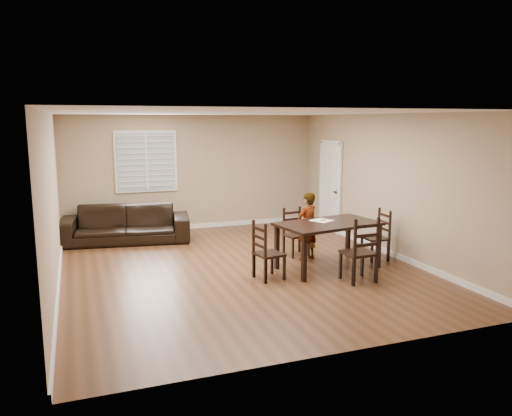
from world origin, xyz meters
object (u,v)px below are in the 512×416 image
Objects in this scene: dining_table at (328,227)px; child at (307,226)px; chair_far at (363,253)px; chair_near at (293,233)px; donut at (323,219)px; chair_right at (381,237)px; sofa at (126,224)px; chair_left at (263,254)px.

child is (-0.10, 0.63, -0.10)m from dining_table.
child reaches higher than chair_far.
chair_near is (-0.18, 1.08, -0.32)m from dining_table.
child is at bearing 102.28° from donut.
chair_right reaches higher than dining_table.
dining_table is at bearing -88.20° from chair_near.
donut is at bearing -84.45° from chair_far.
chair_near reaches higher than donut.
dining_table is 0.96m from chair_far.
dining_table is at bearing -36.75° from sofa.
chair_far reaches higher than dining_table.
chair_right reaches higher than chair_near.
chair_right is 0.75× the size of child.
dining_table is 0.64m from child.
child reaches higher than chair_near.
chair_far reaches higher than chair_near.
dining_table is 1.94× the size of chair_left.
dining_table is 4.50m from sofa.
child is at bearing -83.09° from chair_far.
donut is 4.36m from sofa.
chair_far is at bearing -41.93° from chair_right.
chair_right is 9.09× the size of donut.
child is 0.48× the size of sofa.
child is (-0.24, 1.55, 0.15)m from chair_far.
chair_far is 10.32× the size of donut.
chair_near is 3.64m from sofa.
donut is at bearing -82.01° from chair_left.
child is (1.20, 0.84, 0.19)m from chair_left.
chair_left is (-1.44, 0.70, -0.05)m from chair_far.
chair_near is 1.00m from donut.
chair_right is 5.29m from sofa.
child is at bearing -88.48° from chair_near.
sofa is (-3.13, 3.01, -0.46)m from donut.
dining_table is 1.99× the size of chair_right.
chair_far is 1.55m from chair_right.
chair_left is at bearing -138.40° from chair_near.
chair_left is at bearing 14.06° from child.
chair_far is at bearing -88.59° from chair_near.
chair_left is 1.03× the size of chair_right.
dining_table is 0.23m from donut.
child is 12.19× the size of donut.
chair_far is 5.27m from sofa.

